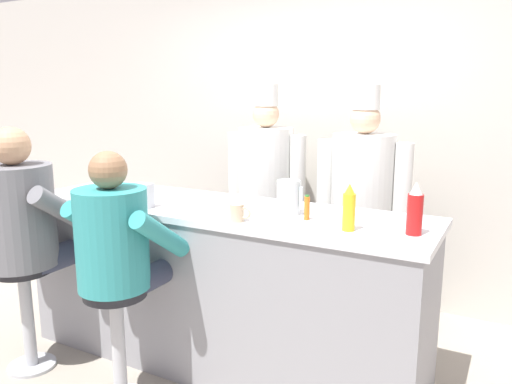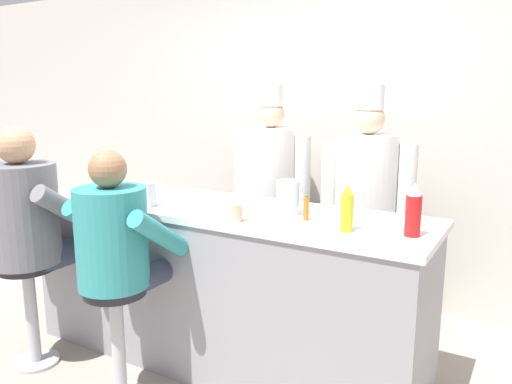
% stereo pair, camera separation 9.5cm
% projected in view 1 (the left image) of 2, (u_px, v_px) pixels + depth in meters
% --- Properties ---
extents(wall_back, '(10.00, 0.06, 2.70)m').
position_uv_depth(wall_back, '(310.00, 134.00, 4.21)').
color(wall_back, beige).
rests_on(wall_back, ground_plane).
extents(diner_counter, '(2.59, 0.72, 1.02)m').
position_uv_depth(diner_counter, '(219.00, 285.00, 3.13)').
color(diner_counter, gray).
rests_on(diner_counter, ground_plane).
extents(ketchup_bottle_red, '(0.08, 0.08, 0.26)m').
position_uv_depth(ketchup_bottle_red, '(415.00, 210.00, 2.40)').
color(ketchup_bottle_red, red).
rests_on(ketchup_bottle_red, diner_counter).
extents(mustard_bottle_yellow, '(0.06, 0.06, 0.24)m').
position_uv_depth(mustard_bottle_yellow, '(349.00, 209.00, 2.47)').
color(mustard_bottle_yellow, yellow).
rests_on(mustard_bottle_yellow, diner_counter).
extents(hot_sauce_bottle_orange, '(0.03, 0.03, 0.14)m').
position_uv_depth(hot_sauce_bottle_orange, '(307.00, 208.00, 2.69)').
color(hot_sauce_bottle_orange, orange).
rests_on(hot_sauce_bottle_orange, diner_counter).
extents(water_pitcher_clear, '(0.15, 0.13, 0.19)m').
position_uv_depth(water_pitcher_clear, '(289.00, 197.00, 2.81)').
color(water_pitcher_clear, silver).
rests_on(water_pitcher_clear, diner_counter).
extents(breakfast_plate, '(0.27, 0.27, 0.05)m').
position_uv_depth(breakfast_plate, '(119.00, 200.00, 3.13)').
color(breakfast_plate, white).
rests_on(breakfast_plate, diner_counter).
extents(cereal_bowl, '(0.16, 0.16, 0.05)m').
position_uv_depth(cereal_bowl, '(95.00, 189.00, 3.42)').
color(cereal_bowl, '#B24C47').
rests_on(cereal_bowl, diner_counter).
extents(coffee_mug_tan, '(0.12, 0.08, 0.09)m').
position_uv_depth(coffee_mug_tan, '(238.00, 213.00, 2.66)').
color(coffee_mug_tan, beige).
rests_on(coffee_mug_tan, diner_counter).
extents(napkin_dispenser_chrome, '(0.12, 0.07, 0.14)m').
position_uv_depth(napkin_dispenser_chrome, '(144.00, 195.00, 2.98)').
color(napkin_dispenser_chrome, silver).
rests_on(napkin_dispenser_chrome, diner_counter).
extents(diner_seated_grey, '(0.65, 0.64, 1.51)m').
position_uv_depth(diner_seated_grey, '(24.00, 221.00, 2.99)').
color(diner_seated_grey, '#B2B5BA').
rests_on(diner_seated_grey, ground_plane).
extents(diner_seated_teal, '(0.58, 0.57, 1.41)m').
position_uv_depth(diner_seated_teal, '(117.00, 247.00, 2.65)').
color(diner_seated_teal, '#B2B5BA').
rests_on(diner_seated_teal, ground_plane).
extents(cook_in_whites_near, '(0.69, 0.44, 1.76)m').
position_uv_depth(cook_in_whites_near, '(266.00, 184.00, 4.05)').
color(cook_in_whites_near, '#232328').
rests_on(cook_in_whites_near, ground_plane).
extents(cook_in_whites_far, '(0.68, 0.44, 1.75)m').
position_uv_depth(cook_in_whites_far, '(362.00, 198.00, 3.55)').
color(cook_in_whites_far, '#232328').
rests_on(cook_in_whites_far, ground_plane).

